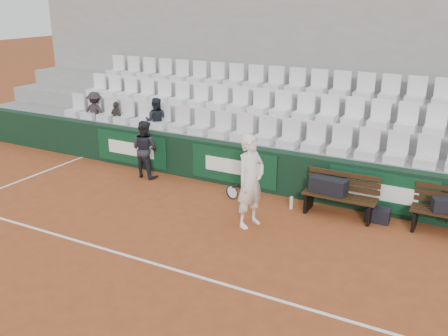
% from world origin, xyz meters
% --- Properties ---
extents(ground, '(80.00, 80.00, 0.00)m').
position_xyz_m(ground, '(0.00, 0.00, 0.00)').
color(ground, brown).
rests_on(ground, ground).
extents(court_baseline, '(18.00, 0.06, 0.01)m').
position_xyz_m(court_baseline, '(0.00, 0.00, 0.00)').
color(court_baseline, white).
rests_on(court_baseline, ground).
extents(back_barrier, '(18.00, 0.34, 1.00)m').
position_xyz_m(back_barrier, '(0.07, 3.99, 0.50)').
color(back_barrier, black).
rests_on(back_barrier, ground).
extents(grandstand_tier_front, '(18.00, 0.95, 1.00)m').
position_xyz_m(grandstand_tier_front, '(0.00, 4.62, 0.50)').
color(grandstand_tier_front, gray).
rests_on(grandstand_tier_front, ground).
extents(grandstand_tier_mid, '(18.00, 0.95, 1.45)m').
position_xyz_m(grandstand_tier_mid, '(0.00, 5.58, 0.72)').
color(grandstand_tier_mid, gray).
rests_on(grandstand_tier_mid, ground).
extents(grandstand_tier_back, '(18.00, 0.95, 1.90)m').
position_xyz_m(grandstand_tier_back, '(0.00, 6.53, 0.95)').
color(grandstand_tier_back, gray).
rests_on(grandstand_tier_back, ground).
extents(grandstand_rear_wall, '(18.00, 0.30, 4.40)m').
position_xyz_m(grandstand_rear_wall, '(0.00, 7.15, 2.20)').
color(grandstand_rear_wall, gray).
rests_on(grandstand_rear_wall, ground).
extents(seat_row_front, '(11.90, 0.44, 0.63)m').
position_xyz_m(seat_row_front, '(0.00, 4.45, 1.31)').
color(seat_row_front, silver).
rests_on(seat_row_front, grandstand_tier_front).
extents(seat_row_mid, '(11.90, 0.44, 0.63)m').
position_xyz_m(seat_row_mid, '(0.00, 5.40, 1.77)').
color(seat_row_mid, white).
rests_on(seat_row_mid, grandstand_tier_mid).
extents(seat_row_back, '(11.90, 0.44, 0.63)m').
position_xyz_m(seat_row_back, '(0.00, 6.35, 2.21)').
color(seat_row_back, silver).
rests_on(seat_row_back, grandstand_tier_back).
extents(bench_left, '(1.50, 0.56, 0.45)m').
position_xyz_m(bench_left, '(2.46, 3.41, 0.23)').
color(bench_left, '#341F0F').
rests_on(bench_left, ground).
extents(sports_bag_left, '(0.78, 0.39, 0.32)m').
position_xyz_m(sports_bag_left, '(2.21, 3.43, 0.61)').
color(sports_bag_left, black).
rests_on(sports_bag_left, bench_left).
extents(sports_bag_right, '(0.62, 0.43, 0.26)m').
position_xyz_m(sports_bag_right, '(4.48, 3.57, 0.58)').
color(sports_bag_right, black).
rests_on(sports_bag_right, bench_right).
extents(sports_bag_ground, '(0.49, 0.31, 0.29)m').
position_xyz_m(sports_bag_ground, '(3.23, 3.51, 0.15)').
color(sports_bag_ground, black).
rests_on(sports_bag_ground, ground).
extents(water_bottle_near, '(0.08, 0.08, 0.27)m').
position_xyz_m(water_bottle_near, '(1.48, 3.28, 0.13)').
color(water_bottle_near, silver).
rests_on(water_bottle_near, ground).
extents(water_bottle_far, '(0.06, 0.06, 0.22)m').
position_xyz_m(water_bottle_far, '(3.03, 3.39, 0.11)').
color(water_bottle_far, silver).
rests_on(water_bottle_far, ground).
extents(tennis_player, '(0.81, 0.78, 1.86)m').
position_xyz_m(tennis_player, '(1.04, 2.14, 0.93)').
color(tennis_player, white).
rests_on(tennis_player, ground).
extents(ball_kid, '(0.73, 0.59, 1.44)m').
position_xyz_m(ball_kid, '(-2.47, 3.44, 0.72)').
color(ball_kid, black).
rests_on(ball_kid, ground).
extents(spectator_a, '(0.84, 0.56, 1.20)m').
position_xyz_m(spectator_a, '(-4.97, 4.50, 1.60)').
color(spectator_a, '#271F24').
rests_on(spectator_a, grandstand_tier_front).
extents(spectator_b, '(0.63, 0.43, 0.99)m').
position_xyz_m(spectator_b, '(-4.20, 4.50, 1.50)').
color(spectator_b, '#342F29').
rests_on(spectator_b, grandstand_tier_front).
extents(spectator_c, '(0.73, 0.65, 1.24)m').
position_xyz_m(spectator_c, '(-2.86, 4.50, 1.62)').
color(spectator_c, black).
rests_on(spectator_c, grandstand_tier_front).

